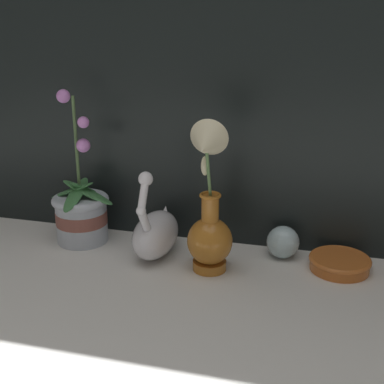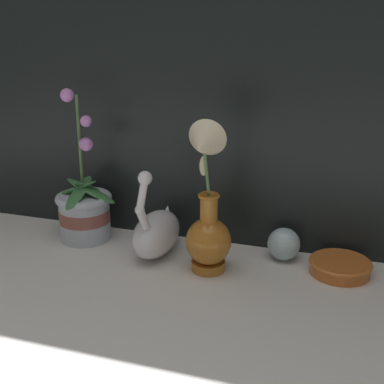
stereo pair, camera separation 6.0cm
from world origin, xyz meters
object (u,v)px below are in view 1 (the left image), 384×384
object	(u,v)px
swan_figurine	(156,232)
blue_vase	(209,218)
glass_sphere	(283,242)
amber_dish	(340,262)
orchid_potted_plant	(81,211)

from	to	relation	value
swan_figurine	blue_vase	distance (m)	0.17
blue_vase	glass_sphere	world-z (taller)	blue_vase
swan_figurine	amber_dish	world-z (taller)	swan_figurine
glass_sphere	blue_vase	bearing A→B (deg)	-142.68
glass_sphere	amber_dish	size ratio (longest dim) A/B	0.56
amber_dish	glass_sphere	bearing A→B (deg)	166.12
orchid_potted_plant	glass_sphere	world-z (taller)	orchid_potted_plant
blue_vase	glass_sphere	xyz separation A→B (m)	(0.16, 0.12, -0.09)
glass_sphere	amber_dish	xyz separation A→B (m)	(0.14, -0.03, -0.02)
blue_vase	amber_dish	world-z (taller)	blue_vase
orchid_potted_plant	swan_figurine	distance (m)	0.22
blue_vase	glass_sphere	distance (m)	0.22
glass_sphere	orchid_potted_plant	bearing A→B (deg)	-176.06
swan_figurine	glass_sphere	xyz separation A→B (m)	(0.31, 0.06, -0.02)
orchid_potted_plant	glass_sphere	size ratio (longest dim) A/B	4.97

